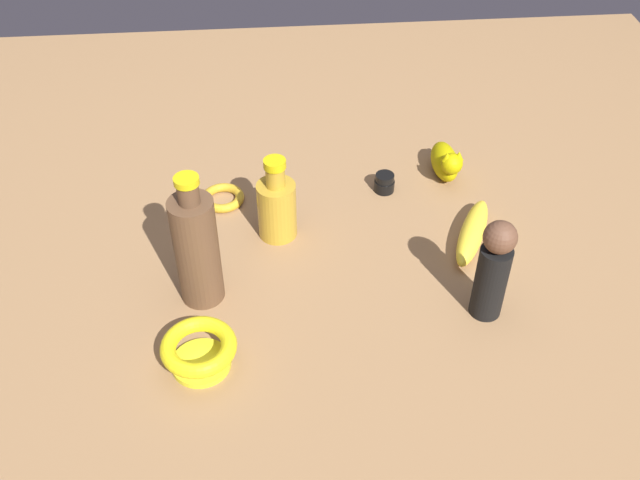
{
  "coord_description": "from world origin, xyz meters",
  "views": [
    {
      "loc": [
        0.95,
        -0.08,
        0.92
      ],
      "look_at": [
        0.0,
        0.0,
        0.07
      ],
      "focal_mm": 40.85,
      "sensor_mm": 36.0,
      "label": 1
    }
  ],
  "objects_px": {
    "bottle_short": "(277,206)",
    "banana": "(472,232)",
    "bottle_tall": "(197,248)",
    "person_figure_adult": "(493,269)",
    "bangle": "(223,198)",
    "bowl": "(199,350)",
    "cat_figurine": "(446,161)",
    "nail_polish_jar": "(384,183)"
  },
  "relations": [
    {
      "from": "bottle_short",
      "to": "banana",
      "type": "relative_size",
      "value": 0.87
    },
    {
      "from": "banana",
      "to": "bottle_tall",
      "type": "height_order",
      "value": "bottle_tall"
    },
    {
      "from": "person_figure_adult",
      "to": "bottle_short",
      "type": "bearing_deg",
      "value": -124.09
    },
    {
      "from": "banana",
      "to": "person_figure_adult",
      "type": "bearing_deg",
      "value": 19.21
    },
    {
      "from": "bangle",
      "to": "bowl",
      "type": "bearing_deg",
      "value": -3.83
    },
    {
      "from": "person_figure_adult",
      "to": "bottle_tall",
      "type": "bearing_deg",
      "value": -99.35
    },
    {
      "from": "bottle_short",
      "to": "cat_figurine",
      "type": "distance_m",
      "value": 0.39
    },
    {
      "from": "banana",
      "to": "bottle_tall",
      "type": "xyz_separation_m",
      "value": [
        0.1,
        -0.5,
        0.09
      ]
    },
    {
      "from": "bottle_short",
      "to": "nail_polish_jar",
      "type": "height_order",
      "value": "bottle_short"
    },
    {
      "from": "cat_figurine",
      "to": "person_figure_adult",
      "type": "bearing_deg",
      "value": -1.82
    },
    {
      "from": "bowl",
      "to": "cat_figurine",
      "type": "height_order",
      "value": "cat_figurine"
    },
    {
      "from": "bangle",
      "to": "banana",
      "type": "xyz_separation_m",
      "value": [
        0.16,
        0.47,
        0.01
      ]
    },
    {
      "from": "bangle",
      "to": "banana",
      "type": "relative_size",
      "value": 0.44
    },
    {
      "from": "nail_polish_jar",
      "to": "person_figure_adult",
      "type": "bearing_deg",
      "value": 19.09
    },
    {
      "from": "bottle_short",
      "to": "nail_polish_jar",
      "type": "bearing_deg",
      "value": 117.52
    },
    {
      "from": "bottle_short",
      "to": "bowl",
      "type": "bearing_deg",
      "value": -23.52
    },
    {
      "from": "nail_polish_jar",
      "to": "bottle_tall",
      "type": "relative_size",
      "value": 0.16
    },
    {
      "from": "person_figure_adult",
      "to": "bangle",
      "type": "distance_m",
      "value": 0.57
    },
    {
      "from": "bowl",
      "to": "cat_figurine",
      "type": "bearing_deg",
      "value": 133.3
    },
    {
      "from": "bangle",
      "to": "bottle_tall",
      "type": "distance_m",
      "value": 0.28
    },
    {
      "from": "nail_polish_jar",
      "to": "bottle_tall",
      "type": "bearing_deg",
      "value": -53.17
    },
    {
      "from": "person_figure_adult",
      "to": "banana",
      "type": "distance_m",
      "value": 0.2
    },
    {
      "from": "bottle_short",
      "to": "banana",
      "type": "xyz_separation_m",
      "value": [
        0.05,
        0.36,
        -0.05
      ]
    },
    {
      "from": "person_figure_adult",
      "to": "cat_figurine",
      "type": "bearing_deg",
      "value": 178.18
    },
    {
      "from": "banana",
      "to": "bottle_tall",
      "type": "relative_size",
      "value": 0.77
    },
    {
      "from": "nail_polish_jar",
      "to": "person_figure_adult",
      "type": "relative_size",
      "value": 0.21
    },
    {
      "from": "bowl",
      "to": "bottle_tall",
      "type": "distance_m",
      "value": 0.17
    },
    {
      "from": "person_figure_adult",
      "to": "banana",
      "type": "xyz_separation_m",
      "value": [
        -0.18,
        0.02,
        -0.08
      ]
    },
    {
      "from": "bowl",
      "to": "bangle",
      "type": "bearing_deg",
      "value": 176.17
    },
    {
      "from": "nail_polish_jar",
      "to": "bowl",
      "type": "bearing_deg",
      "value": -40.03
    },
    {
      "from": "nail_polish_jar",
      "to": "banana",
      "type": "relative_size",
      "value": 0.21
    },
    {
      "from": "person_figure_adult",
      "to": "bottle_tall",
      "type": "distance_m",
      "value": 0.49
    },
    {
      "from": "cat_figurine",
      "to": "bottle_tall",
      "type": "relative_size",
      "value": 0.58
    },
    {
      "from": "bottle_short",
      "to": "banana",
      "type": "height_order",
      "value": "bottle_short"
    },
    {
      "from": "cat_figurine",
      "to": "banana",
      "type": "xyz_separation_m",
      "value": [
        0.21,
        0.01,
        -0.02
      ]
    },
    {
      "from": "bangle",
      "to": "bottle_tall",
      "type": "height_order",
      "value": "bottle_tall"
    },
    {
      "from": "nail_polish_jar",
      "to": "bottle_short",
      "type": "bearing_deg",
      "value": -62.48
    },
    {
      "from": "nail_polish_jar",
      "to": "bangle",
      "type": "xyz_separation_m",
      "value": [
        0.01,
        -0.33,
        -0.01
      ]
    },
    {
      "from": "nail_polish_jar",
      "to": "banana",
      "type": "bearing_deg",
      "value": 39.65
    },
    {
      "from": "bangle",
      "to": "bottle_tall",
      "type": "bearing_deg",
      "value": -6.61
    },
    {
      "from": "bowl",
      "to": "person_figure_adult",
      "type": "distance_m",
      "value": 0.49
    },
    {
      "from": "bottle_short",
      "to": "person_figure_adult",
      "type": "distance_m",
      "value": 0.42
    }
  ]
}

